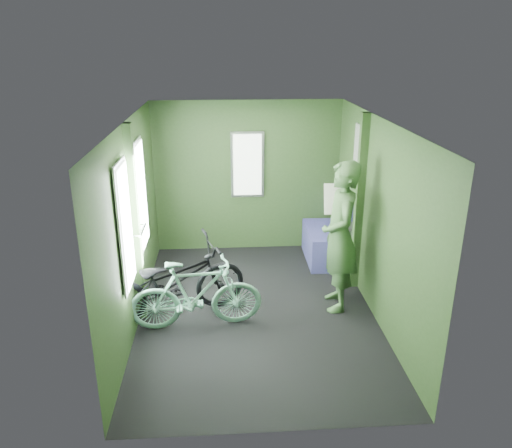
# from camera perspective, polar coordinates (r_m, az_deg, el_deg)

# --- Properties ---
(room) EXTENTS (4.00, 4.02, 2.31)m
(room) POSITION_cam_1_polar(r_m,az_deg,el_deg) (5.63, -0.33, 2.98)
(room) COLOR black
(room) RESTS_ON ground
(bicycle_black) EXTENTS (1.95, 1.32, 1.02)m
(bicycle_black) POSITION_cam_1_polar(r_m,az_deg,el_deg) (6.14, -9.36, -10.45)
(bicycle_black) COLOR black
(bicycle_black) RESTS_ON ground
(bicycle_mint) EXTENTS (1.54, 0.70, 0.96)m
(bicycle_mint) POSITION_cam_1_polar(r_m,az_deg,el_deg) (5.88, -6.68, -11.83)
(bicycle_mint) COLOR #7CC1A8
(bicycle_mint) RESTS_ON ground
(passenger) EXTENTS (0.47, 0.73, 1.84)m
(passenger) POSITION_cam_1_polar(r_m,az_deg,el_deg) (5.99, 9.56, -1.45)
(passenger) COLOR #3B5C32
(passenger) RESTS_ON ground
(waste_box) EXTENTS (0.23, 0.32, 0.78)m
(waste_box) POSITION_cam_1_polar(r_m,az_deg,el_deg) (6.90, 10.11, -3.26)
(waste_box) COLOR slate
(waste_box) RESTS_ON ground
(bench_seat) EXTENTS (0.55, 0.98, 1.03)m
(bench_seat) POSITION_cam_1_polar(r_m,az_deg,el_deg) (7.49, 8.08, -1.90)
(bench_seat) COLOR navy
(bench_seat) RESTS_ON ground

